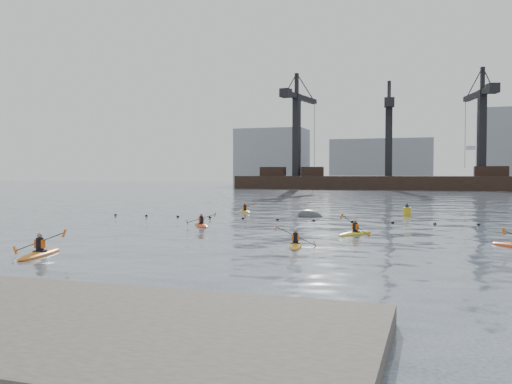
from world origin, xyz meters
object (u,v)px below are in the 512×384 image
kayaker_0 (40,253)px  kayaker_1 (296,244)px  mooring_buoy (311,217)px  kayaker_2 (201,225)px  kayaker_5 (245,211)px  nav_buoy (407,211)px  kayaker_3 (355,233)px

kayaker_0 → kayaker_1: 12.32m
mooring_buoy → kayaker_1: bearing=-80.0°
kayaker_2 → kayaker_5: 14.17m
kayaker_1 → nav_buoy: 23.05m
kayaker_0 → mooring_buoy: kayaker_0 is taller
nav_buoy → kayaker_3: bearing=-98.2°
kayaker_0 → mooring_buoy: 26.36m
kayaker_3 → kayaker_5: size_ratio=1.05×
kayaker_2 → nav_buoy: 19.67m
kayaker_3 → kayaker_0: bearing=-105.4°
kayaker_1 → kayaker_2: size_ratio=1.09×
kayaker_2 → kayaker_3: kayaker_3 is taller
mooring_buoy → kayaker_3: bearing=-66.0°
kayaker_3 → nav_buoy: (2.35, 16.22, 0.28)m
kayaker_3 → mooring_buoy: size_ratio=1.41×
kayaker_1 → kayaker_3: bearing=59.1°
kayaker_2 → kayaker_3: (11.13, -1.90, 0.00)m
kayaker_2 → kayaker_3: bearing=-46.4°
kayaker_3 → kayaker_2: bearing=-161.1°
kayaker_0 → kayaker_3: bearing=33.2°
kayaker_1 → kayaker_2: bearing=125.2°
kayaker_1 → mooring_buoy: bearing=88.0°
kayaker_5 → kayaker_1: bearing=-98.7°
kayaker_3 → nav_buoy: kayaker_3 is taller
nav_buoy → kayaker_1: bearing=-101.4°
kayaker_5 → mooring_buoy: size_ratio=1.33×
kayaker_0 → kayaker_5: bearing=77.6°
kayaker_1 → kayaker_3: 6.75m
kayaker_3 → mooring_buoy: kayaker_3 is taller
kayaker_3 → nav_buoy: size_ratio=2.54×
kayaker_1 → kayaker_3: (2.19, 6.38, 0.00)m
kayaker_2 → kayaker_1: bearing=-79.6°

